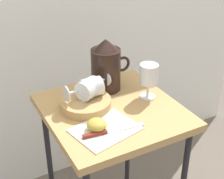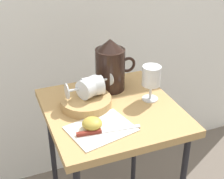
% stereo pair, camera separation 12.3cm
% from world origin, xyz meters
% --- Properties ---
extents(table, '(0.49, 0.51, 0.73)m').
position_xyz_m(table, '(0.00, 0.00, 0.65)').
color(table, tan).
rests_on(table, ground_plane).
extents(linen_napkin, '(0.24, 0.21, 0.00)m').
position_xyz_m(linen_napkin, '(-0.09, -0.11, 0.73)').
color(linen_napkin, silver).
rests_on(linen_napkin, table).
extents(basket_tray, '(0.19, 0.19, 0.03)m').
position_xyz_m(basket_tray, '(-0.09, 0.05, 0.75)').
color(basket_tray, tan).
rests_on(basket_tray, table).
extents(pitcher, '(0.17, 0.12, 0.22)m').
position_xyz_m(pitcher, '(0.05, 0.15, 0.82)').
color(pitcher, black).
rests_on(pitcher, table).
extents(wine_glass_upright, '(0.07, 0.07, 0.14)m').
position_xyz_m(wine_glass_upright, '(0.16, 0.01, 0.82)').
color(wine_glass_upright, silver).
rests_on(wine_glass_upright, table).
extents(wine_glass_tipped_near, '(0.16, 0.12, 0.08)m').
position_xyz_m(wine_glass_tipped_near, '(-0.06, 0.06, 0.80)').
color(wine_glass_tipped_near, silver).
rests_on(wine_glass_tipped_near, basket_tray).
extents(wine_glass_tipped_far, '(0.14, 0.08, 0.08)m').
position_xyz_m(wine_glass_tipped_far, '(-0.06, 0.06, 0.80)').
color(wine_glass_tipped_far, silver).
rests_on(wine_glass_tipped_far, basket_tray).
extents(apple_half_left, '(0.07, 0.07, 0.04)m').
position_xyz_m(apple_half_left, '(-0.11, -0.10, 0.75)').
color(apple_half_left, '#B29938').
rests_on(apple_half_left, linen_napkin).
extents(knife, '(0.22, 0.04, 0.01)m').
position_xyz_m(knife, '(-0.10, -0.14, 0.74)').
color(knife, silver).
rests_on(knife, linen_napkin).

